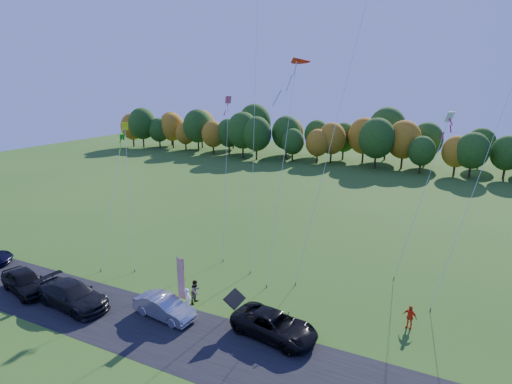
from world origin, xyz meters
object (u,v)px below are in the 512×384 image
at_px(black_suv, 274,325).
at_px(silver_sedan, 164,307).
at_px(person_east, 410,317).
at_px(feather_flag, 180,278).

relative_size(black_suv, silver_sedan, 1.23).
relative_size(person_east, feather_flag, 0.39).
bearing_deg(silver_sedan, person_east, -62.52).
height_order(black_suv, silver_sedan, black_suv).
xyz_separation_m(black_suv, person_east, (7.56, 4.59, 0.01)).
bearing_deg(person_east, silver_sedan, -140.30).
height_order(silver_sedan, feather_flag, feather_flag).
relative_size(black_suv, feather_flag, 1.38).
distance_m(silver_sedan, person_east, 16.18).
bearing_deg(feather_flag, person_east, 17.49).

